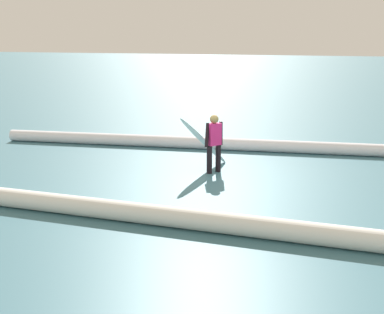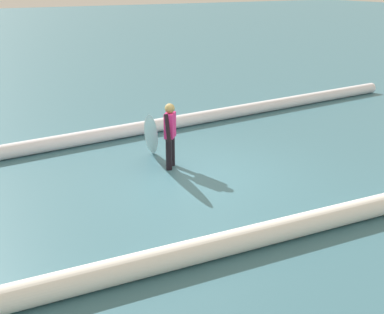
% 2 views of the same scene
% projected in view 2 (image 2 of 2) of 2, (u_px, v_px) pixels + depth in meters
% --- Properties ---
extents(ground_plane, '(134.36, 134.36, 0.00)m').
position_uv_depth(ground_plane, '(198.00, 176.00, 10.89)').
color(ground_plane, '#3C6C7B').
extents(surfer, '(0.37, 0.50, 1.49)m').
position_uv_depth(surfer, '(170.00, 132.00, 11.13)').
color(surfer, black).
rests_on(surfer, ground_plane).
extents(surfboard, '(1.07, 1.75, 1.48)m').
position_uv_depth(surfboard, '(151.00, 136.00, 11.25)').
color(surfboard, white).
rests_on(surfboard, ground_plane).
extents(wave_crest_foreground, '(17.45, 1.66, 0.36)m').
position_uv_depth(wave_crest_foreground, '(171.00, 123.00, 14.24)').
color(wave_crest_foreground, white).
rests_on(wave_crest_foreground, ground_plane).
extents(wave_crest_midground, '(25.78, 1.74, 0.38)m').
position_uv_depth(wave_crest_midground, '(360.00, 210.00, 8.88)').
color(wave_crest_midground, white).
rests_on(wave_crest_midground, ground_plane).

